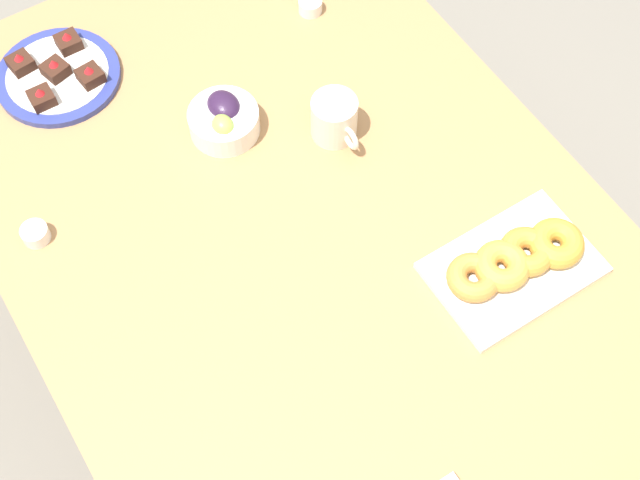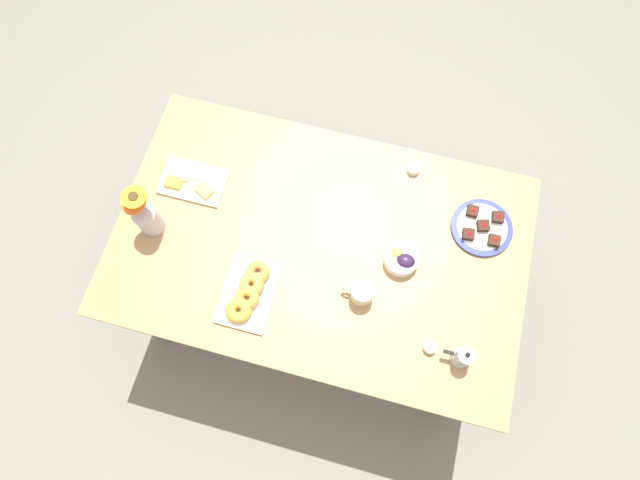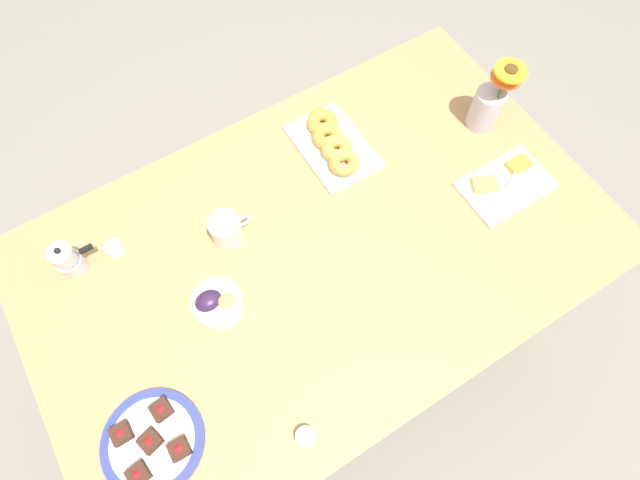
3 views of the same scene
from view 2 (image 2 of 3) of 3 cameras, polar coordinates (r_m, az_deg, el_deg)
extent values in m
plane|color=slate|center=(2.65, 0.00, -5.67)|extent=(6.00, 6.00, 0.00)
cube|color=#A87A4C|center=(1.95, 0.00, -0.59)|extent=(1.60, 1.00, 0.04)
cube|color=#A87A4C|center=(2.51, 18.69, 1.44)|extent=(0.07, 0.07, 0.70)
cube|color=#A87A4C|center=(2.60, -13.21, 9.14)|extent=(0.07, 0.07, 0.70)
cube|color=#A87A4C|center=(2.29, 15.59, -17.80)|extent=(0.07, 0.07, 0.70)
cube|color=#A87A4C|center=(2.40, -19.83, -8.43)|extent=(0.07, 0.07, 0.70)
cylinder|color=silver|center=(1.84, 4.83, -6.00)|extent=(0.09, 0.09, 0.09)
cylinder|color=brown|center=(1.81, 4.93, -5.72)|extent=(0.08, 0.08, 0.00)
torus|color=silver|center=(1.84, 3.17, -5.58)|extent=(0.05, 0.01, 0.05)
cylinder|color=white|center=(1.91, 9.26, -2.16)|extent=(0.13, 0.13, 0.05)
ellipsoid|color=#2D1938|center=(1.89, 9.79, -2.28)|extent=(0.07, 0.06, 0.04)
ellipsoid|color=#9EC14C|center=(1.90, 8.77, -1.42)|extent=(0.05, 0.04, 0.04)
cube|color=white|center=(2.09, -14.26, 6.49)|extent=(0.26, 0.17, 0.01)
cube|color=#EFB74C|center=(2.05, -13.10, 5.60)|extent=(0.08, 0.08, 0.02)
cube|color=white|center=(2.10, -14.68, 7.25)|extent=(0.08, 0.08, 0.02)
cube|color=orange|center=(2.10, -16.39, 6.34)|extent=(0.07, 0.05, 0.02)
cube|color=white|center=(1.89, -8.13, -5.96)|extent=(0.19, 0.28, 0.01)
torus|color=#C98239|center=(1.88, -7.12, -3.65)|extent=(0.12, 0.12, 0.04)
torus|color=gold|center=(1.87, -7.86, -5.05)|extent=(0.13, 0.13, 0.04)
torus|color=#CB8834|center=(1.86, -8.37, -6.56)|extent=(0.13, 0.13, 0.04)
torus|color=gold|center=(1.86, -9.30, -7.95)|extent=(0.13, 0.13, 0.04)
cylinder|color=white|center=(1.87, 12.46, -11.86)|extent=(0.05, 0.05, 0.03)
cylinder|color=#C68923|center=(1.86, 12.53, -11.82)|extent=(0.04, 0.04, 0.01)
cylinder|color=white|center=(2.08, 10.65, 7.95)|extent=(0.05, 0.05, 0.03)
cylinder|color=maroon|center=(2.07, 10.70, 8.08)|extent=(0.04, 0.04, 0.01)
cylinder|color=navy|center=(2.05, 17.98, 1.35)|extent=(0.24, 0.24, 0.01)
cylinder|color=white|center=(2.05, 18.00, 1.37)|extent=(0.20, 0.20, 0.01)
cube|color=#381E14|center=(2.02, 19.28, -0.06)|extent=(0.04, 0.04, 0.02)
cone|color=red|center=(2.01, 19.45, 0.12)|extent=(0.02, 0.02, 0.01)
cube|color=#381E14|center=(2.00, 16.59, 0.63)|extent=(0.05, 0.05, 0.02)
cone|color=red|center=(1.98, 16.74, 0.82)|extent=(0.02, 0.02, 0.01)
cube|color=#381E14|center=(2.06, 19.66, 2.47)|extent=(0.05, 0.05, 0.02)
cone|color=red|center=(2.05, 19.83, 2.66)|extent=(0.02, 0.02, 0.01)
cube|color=#381E14|center=(2.04, 17.03, 3.17)|extent=(0.04, 0.04, 0.02)
cone|color=red|center=(2.03, 17.18, 3.38)|extent=(0.02, 0.02, 0.01)
cube|color=#381E14|center=(2.03, 18.15, 1.56)|extent=(0.05, 0.05, 0.02)
cone|color=red|center=(2.02, 18.31, 1.76)|extent=(0.02, 0.02, 0.01)
cylinder|color=#B2B2BC|center=(2.01, -18.98, 2.15)|extent=(0.09, 0.09, 0.13)
cylinder|color=#3D702D|center=(1.91, -19.99, 3.98)|extent=(0.01, 0.01, 0.10)
cylinder|color=yellow|center=(1.87, -20.52, 4.64)|extent=(0.09, 0.09, 0.01)
cylinder|color=#472D14|center=(1.86, -20.58, 4.71)|extent=(0.04, 0.04, 0.01)
cylinder|color=#3D702D|center=(1.93, -20.23, 3.55)|extent=(0.01, 0.01, 0.06)
cylinder|color=orange|center=(1.90, -20.56, 3.95)|extent=(0.09, 0.09, 0.01)
cylinder|color=#472D14|center=(1.90, -20.62, 4.02)|extent=(0.04, 0.04, 0.01)
cylinder|color=#B7B7BC|center=(1.88, 15.83, -12.80)|extent=(0.07, 0.07, 0.05)
cylinder|color=#B7B7BC|center=(1.85, 16.06, -12.68)|extent=(0.05, 0.05, 0.01)
cylinder|color=#B7B7BC|center=(1.83, 16.28, -12.58)|extent=(0.06, 0.06, 0.04)
sphere|color=black|center=(1.80, 16.55, -12.45)|extent=(0.02, 0.02, 0.02)
cube|color=black|center=(1.84, 14.50, -12.33)|extent=(0.04, 0.01, 0.01)
camera|label=1|loc=(1.37, -30.78, 44.09)|focal=50.00mm
camera|label=3|loc=(1.25, 25.21, 38.49)|focal=28.00mm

